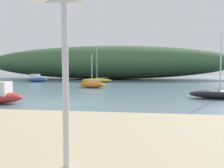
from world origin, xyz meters
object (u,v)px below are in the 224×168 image
Objects in this scene: sailboat_east_reach at (220,94)px; sailboat_off_point at (97,80)px; mast_structure at (52,7)px; motorboat_centre_water at (37,79)px; sailboat_far_right at (92,84)px.

sailboat_off_point is at bearing 125.61° from sailboat_east_reach.
mast_structure reaches higher than motorboat_centre_water.
sailboat_far_right is at bearing 101.27° from mast_structure.
mast_structure is at bearing -117.39° from sailboat_east_reach.
motorboat_centre_water is at bearing -179.24° from sailboat_off_point.
mast_structure is 1.00× the size of sailboat_far_right.
sailboat_off_point is at bearing 98.78° from sailboat_far_right.
mast_structure is 0.65× the size of sailboat_off_point.
sailboat_off_point is at bearing 0.76° from motorboat_centre_water.
sailboat_far_right is 0.97× the size of motorboat_centre_water.
sailboat_east_reach reaches higher than mast_structure.
sailboat_east_reach is at bearing -35.65° from sailboat_far_right.
mast_structure is 14.90m from sailboat_east_reach.
sailboat_off_point reaches higher than sailboat_far_right.
motorboat_centre_water is 27.60m from sailboat_east_reach.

